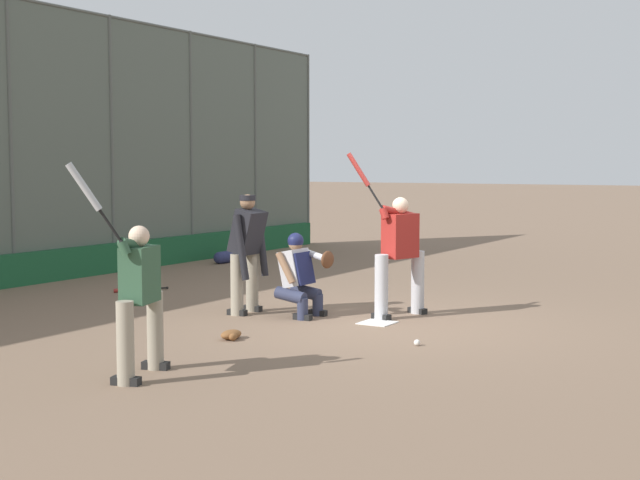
{
  "coord_description": "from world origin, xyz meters",
  "views": [
    {
      "loc": [
        10.38,
        5.35,
        2.11
      ],
      "look_at": [
        -0.19,
        -1.0,
        1.05
      ],
      "focal_mm": 50.0,
      "sensor_mm": 36.0,
      "label": 1
    }
  ],
  "objects_px": {
    "batter_at_plate": "(399,252)",
    "fielding_glove_on_dirt": "(231,335)",
    "baseball_loose": "(417,343)",
    "equipment_bag_dugout_side": "(233,256)",
    "umpire_home": "(247,250)",
    "spare_bat_near_backstop": "(134,290)",
    "catcher_behind_plate": "(300,273)",
    "batter_on_deck": "(139,295)"
  },
  "relations": [
    {
      "from": "fielding_glove_on_dirt",
      "to": "catcher_behind_plate",
      "type": "bearing_deg",
      "value": -175.55
    },
    {
      "from": "catcher_behind_plate",
      "to": "spare_bat_near_backstop",
      "type": "bearing_deg",
      "value": -99.86
    },
    {
      "from": "fielding_glove_on_dirt",
      "to": "baseball_loose",
      "type": "distance_m",
      "value": 2.23
    },
    {
      "from": "spare_bat_near_backstop",
      "to": "equipment_bag_dugout_side",
      "type": "height_order",
      "value": "equipment_bag_dugout_side"
    },
    {
      "from": "umpire_home",
      "to": "equipment_bag_dugout_side",
      "type": "height_order",
      "value": "umpire_home"
    },
    {
      "from": "umpire_home",
      "to": "baseball_loose",
      "type": "bearing_deg",
      "value": 71.88
    },
    {
      "from": "catcher_behind_plate",
      "to": "spare_bat_near_backstop",
      "type": "xyz_separation_m",
      "value": [
        -0.63,
        -3.66,
        -0.57
      ]
    },
    {
      "from": "spare_bat_near_backstop",
      "to": "equipment_bag_dugout_side",
      "type": "bearing_deg",
      "value": -127.51
    },
    {
      "from": "catcher_behind_plate",
      "to": "batter_on_deck",
      "type": "bearing_deg",
      "value": 7.51
    },
    {
      "from": "batter_at_plate",
      "to": "umpire_home",
      "type": "relative_size",
      "value": 1.34
    },
    {
      "from": "batter_at_plate",
      "to": "baseball_loose",
      "type": "distance_m",
      "value": 2.17
    },
    {
      "from": "spare_bat_near_backstop",
      "to": "baseball_loose",
      "type": "distance_m",
      "value": 6.09
    },
    {
      "from": "batter_at_plate",
      "to": "equipment_bag_dugout_side",
      "type": "height_order",
      "value": "batter_at_plate"
    },
    {
      "from": "catcher_behind_plate",
      "to": "equipment_bag_dugout_side",
      "type": "xyz_separation_m",
      "value": [
        -5.11,
        -4.95,
        -0.47
      ]
    },
    {
      "from": "baseball_loose",
      "to": "equipment_bag_dugout_side",
      "type": "relative_size",
      "value": 0.06
    },
    {
      "from": "batter_at_plate",
      "to": "fielding_glove_on_dirt",
      "type": "distance_m",
      "value": 2.83
    },
    {
      "from": "spare_bat_near_backstop",
      "to": "baseball_loose",
      "type": "relative_size",
      "value": 10.2
    },
    {
      "from": "batter_at_plate",
      "to": "spare_bat_near_backstop",
      "type": "bearing_deg",
      "value": -72.38
    },
    {
      "from": "equipment_bag_dugout_side",
      "to": "batter_at_plate",
      "type": "bearing_deg",
      "value": 54.28
    },
    {
      "from": "batter_at_plate",
      "to": "equipment_bag_dugout_side",
      "type": "distance_m",
      "value": 7.57
    },
    {
      "from": "batter_at_plate",
      "to": "umpire_home",
      "type": "height_order",
      "value": "batter_at_plate"
    },
    {
      "from": "batter_on_deck",
      "to": "baseball_loose",
      "type": "relative_size",
      "value": 28.7
    },
    {
      "from": "batter_at_plate",
      "to": "spare_bat_near_backstop",
      "type": "height_order",
      "value": "batter_at_plate"
    },
    {
      "from": "catcher_behind_plate",
      "to": "umpire_home",
      "type": "relative_size",
      "value": 0.69
    },
    {
      "from": "umpire_home",
      "to": "batter_on_deck",
      "type": "height_order",
      "value": "batter_on_deck"
    },
    {
      "from": "umpire_home",
      "to": "fielding_glove_on_dirt",
      "type": "bearing_deg",
      "value": 26.72
    },
    {
      "from": "catcher_behind_plate",
      "to": "umpire_home",
      "type": "bearing_deg",
      "value": -78.49
    },
    {
      "from": "catcher_behind_plate",
      "to": "spare_bat_near_backstop",
      "type": "height_order",
      "value": "catcher_behind_plate"
    },
    {
      "from": "catcher_behind_plate",
      "to": "baseball_loose",
      "type": "distance_m",
      "value": 2.48
    },
    {
      "from": "fielding_glove_on_dirt",
      "to": "baseball_loose",
      "type": "height_order",
      "value": "fielding_glove_on_dirt"
    },
    {
      "from": "catcher_behind_plate",
      "to": "fielding_glove_on_dirt",
      "type": "distance_m",
      "value": 1.87
    },
    {
      "from": "batter_on_deck",
      "to": "spare_bat_near_backstop",
      "type": "distance_m",
      "value": 6.11
    },
    {
      "from": "catcher_behind_plate",
      "to": "equipment_bag_dugout_side",
      "type": "distance_m",
      "value": 7.13
    },
    {
      "from": "batter_at_plate",
      "to": "baseball_loose",
      "type": "relative_size",
      "value": 30.56
    },
    {
      "from": "spare_bat_near_backstop",
      "to": "fielding_glove_on_dirt",
      "type": "xyz_separation_m",
      "value": [
        2.41,
        3.8,
        0.02
      ]
    },
    {
      "from": "batter_at_plate",
      "to": "fielding_glove_on_dirt",
      "type": "xyz_separation_m",
      "value": [
        2.5,
        -1.02,
        -0.85
      ]
    },
    {
      "from": "batter_on_deck",
      "to": "baseball_loose",
      "type": "bearing_deg",
      "value": 131.68
    },
    {
      "from": "umpire_home",
      "to": "fielding_glove_on_dirt",
      "type": "relative_size",
      "value": 5.33
    },
    {
      "from": "baseball_loose",
      "to": "catcher_behind_plate",
      "type": "bearing_deg",
      "value": -113.72
    },
    {
      "from": "batter_on_deck",
      "to": "umpire_home",
      "type": "bearing_deg",
      "value": -177.32
    },
    {
      "from": "spare_bat_near_backstop",
      "to": "baseball_loose",
      "type": "bearing_deg",
      "value": 111.13
    },
    {
      "from": "catcher_behind_plate",
      "to": "equipment_bag_dugout_side",
      "type": "bearing_deg",
      "value": -136.01
    }
  ]
}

